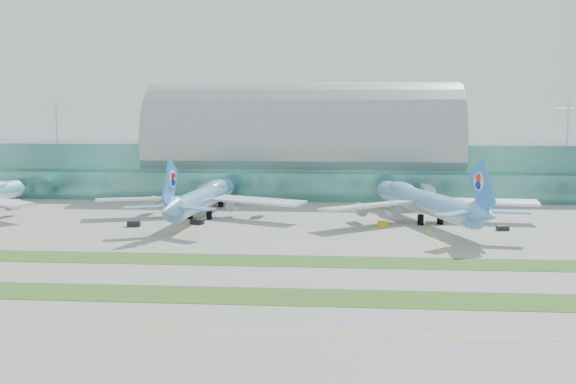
{
  "coord_description": "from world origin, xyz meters",
  "views": [
    {
      "loc": [
        17.78,
        -152.07,
        33.24
      ],
      "look_at": [
        0.0,
        55.0,
        9.0
      ],
      "focal_mm": 45.0,
      "sensor_mm": 36.0,
      "label": 1
    }
  ],
  "objects": [
    {
      "name": "ground",
      "position": [
        0.0,
        0.0,
        0.0
      ],
      "size": [
        700.0,
        700.0,
        0.0
      ],
      "primitive_type": "plane",
      "color": "gray",
      "rests_on": "ground"
    },
    {
      "name": "terminal",
      "position": [
        0.01,
        128.79,
        14.23
      ],
      "size": [
        340.0,
        69.1,
        36.0
      ],
      "color": "#3D7A75",
      "rests_on": "ground"
    },
    {
      "name": "grass_strip_near",
      "position": [
        0.0,
        -28.0,
        0.04
      ],
      "size": [
        420.0,
        12.0,
        0.08
      ],
      "primitive_type": "cube",
      "color": "#2D591E",
      "rests_on": "ground"
    },
    {
      "name": "grass_strip_far",
      "position": [
        0.0,
        2.0,
        0.04
      ],
      "size": [
        420.0,
        12.0,
        0.08
      ],
      "primitive_type": "cube",
      "color": "#2D591E",
      "rests_on": "ground"
    },
    {
      "name": "taxiline_a",
      "position": [
        0.0,
        -48.0,
        0.01
      ],
      "size": [
        420.0,
        0.35,
        0.01
      ],
      "primitive_type": "cube",
      "color": "yellow",
      "rests_on": "ground"
    },
    {
      "name": "taxiline_b",
      "position": [
        0.0,
        -14.0,
        0.01
      ],
      "size": [
        420.0,
        0.35,
        0.01
      ],
      "primitive_type": "cube",
      "color": "yellow",
      "rests_on": "ground"
    },
    {
      "name": "taxiline_c",
      "position": [
        0.0,
        18.0,
        0.01
      ],
      "size": [
        420.0,
        0.35,
        0.01
      ],
      "primitive_type": "cube",
      "color": "yellow",
      "rests_on": "ground"
    },
    {
      "name": "taxiline_d",
      "position": [
        0.0,
        40.0,
        0.01
      ],
      "size": [
        420.0,
        0.35,
        0.01
      ],
      "primitive_type": "cube",
      "color": "yellow",
      "rests_on": "ground"
    },
    {
      "name": "airliner_b",
      "position": [
        -26.9,
        63.91,
        6.31
      ],
      "size": [
        65.39,
        74.34,
        20.45
      ],
      "rotation": [
        0.0,
        0.0,
        -0.06
      ],
      "color": "#5D99CD",
      "rests_on": "ground"
    },
    {
      "name": "airliner_c",
      "position": [
        39.63,
        59.12,
        6.49
      ],
      "size": [
        64.0,
        74.33,
        21.04
      ],
      "rotation": [
        0.0,
        0.0,
        0.32
      ],
      "color": "#66A6E2",
      "rests_on": "ground"
    },
    {
      "name": "gse_c",
      "position": [
        -42.82,
        44.53,
        0.81
      ],
      "size": [
        3.85,
        2.67,
        1.62
      ],
      "primitive_type": "cube",
      "rotation": [
        0.0,
        0.0,
        0.14
      ],
      "color": "black",
      "rests_on": "ground"
    },
    {
      "name": "gse_d",
      "position": [
        -25.79,
        49.94,
        0.74
      ],
      "size": [
        4.08,
        2.86,
        1.47
      ],
      "primitive_type": "cube",
      "rotation": [
        0.0,
        0.0,
        -0.28
      ],
      "color": "black",
      "rests_on": "ground"
    },
    {
      "name": "gse_e",
      "position": [
        27.21,
        50.73,
        0.75
      ],
      "size": [
        2.98,
        1.83,
        1.49
      ],
      "primitive_type": "cube",
      "rotation": [
        0.0,
        0.0,
        -0.04
      ],
      "color": "#E6B80D",
      "rests_on": "ground"
    },
    {
      "name": "gse_f",
      "position": [
        59.63,
        46.7,
        0.64
      ],
      "size": [
        3.53,
        2.42,
        1.27
      ],
      "primitive_type": "cube",
      "rotation": [
        0.0,
        0.0,
        0.19
      ],
      "color": "black",
      "rests_on": "ground"
    }
  ]
}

